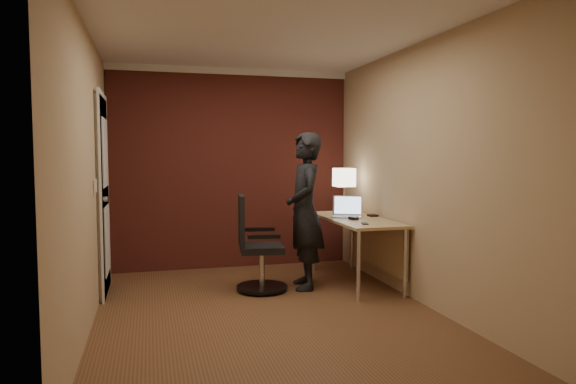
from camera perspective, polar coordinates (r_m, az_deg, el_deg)
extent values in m
plane|color=brown|center=(4.80, -2.37, -13.16)|extent=(4.00, 4.00, 0.00)
plane|color=white|center=(4.71, -2.47, 17.31)|extent=(4.00, 4.00, 0.00)
plane|color=tan|center=(6.55, -6.29, 2.59)|extent=(3.00, 0.00, 3.00)
plane|color=tan|center=(2.68, 7.08, 0.23)|extent=(3.00, 0.00, 3.00)
plane|color=tan|center=(4.50, -21.40, 1.58)|extent=(0.00, 4.00, 4.00)
plane|color=tan|center=(5.13, 14.15, 2.04)|extent=(0.00, 4.00, 4.00)
cube|color=maroon|center=(6.52, -6.25, 2.58)|extent=(2.98, 0.06, 2.50)
cube|color=silver|center=(6.59, -6.33, 13.16)|extent=(3.00, 0.08, 0.08)
cube|color=silver|center=(4.61, -21.31, 16.80)|extent=(0.08, 4.00, 0.08)
cube|color=silver|center=(5.21, 14.01, 15.46)|extent=(0.08, 4.00, 0.08)
cube|color=silver|center=(5.61, -19.87, -0.47)|extent=(0.05, 0.82, 2.02)
cube|color=silver|center=(5.61, -19.72, -0.47)|extent=(0.02, 0.92, 2.12)
cylinder|color=silver|center=(5.27, -19.67, -0.75)|extent=(0.05, 0.05, 0.05)
cube|color=silver|center=(4.95, -20.64, 0.66)|extent=(0.02, 0.08, 0.12)
cube|color=tan|center=(5.73, 7.47, -3.03)|extent=(0.60, 1.50, 0.03)
cube|color=tan|center=(5.88, 9.98, -5.67)|extent=(0.02, 1.38, 0.54)
cylinder|color=silver|center=(5.06, 7.83, -8.18)|extent=(0.04, 0.04, 0.70)
cylinder|color=silver|center=(6.33, 2.92, -5.64)|extent=(0.04, 0.04, 0.70)
cylinder|color=silver|center=(5.28, 12.88, -7.74)|extent=(0.04, 0.04, 0.70)
cylinder|color=silver|center=(6.50, 7.13, -5.40)|extent=(0.04, 0.04, 0.70)
cube|color=silver|center=(6.24, 6.22, -2.21)|extent=(0.11, 0.11, 0.01)
cylinder|color=silver|center=(6.23, 6.23, -0.77)|extent=(0.01, 0.01, 0.30)
cube|color=white|center=(6.21, 6.25, 1.62)|extent=(0.22, 0.22, 0.22)
cube|color=silver|center=(5.79, 6.53, -2.72)|extent=(0.40, 0.35, 0.01)
cube|color=silver|center=(5.89, 6.62, -1.45)|extent=(0.32, 0.19, 0.22)
cube|color=#B2CCF2|center=(5.88, 6.65, -1.46)|extent=(0.29, 0.17, 0.19)
cube|color=gray|center=(5.77, 6.57, -2.65)|extent=(0.31, 0.24, 0.00)
cube|color=black|center=(5.57, 7.29, -2.91)|extent=(0.09, 0.11, 0.03)
cube|color=black|center=(5.24, 8.53, -3.49)|extent=(0.09, 0.13, 0.01)
cube|color=black|center=(5.89, 9.38, -2.59)|extent=(0.10, 0.12, 0.02)
cylinder|color=black|center=(5.49, -2.91, -10.50)|extent=(0.54, 0.54, 0.03)
cylinder|color=silver|center=(5.45, -2.92, -8.45)|extent=(0.06, 0.06, 0.40)
cube|color=black|center=(5.40, -2.92, -6.26)|extent=(0.49, 0.49, 0.07)
cube|color=black|center=(5.34, -5.19, -3.17)|extent=(0.10, 0.41, 0.53)
cube|color=black|center=(5.62, -3.16, -4.17)|extent=(0.33, 0.09, 0.04)
cube|color=black|center=(5.13, -2.68, -4.98)|extent=(0.33, 0.09, 0.04)
imported|color=black|center=(5.47, 1.88, -2.10)|extent=(0.47, 0.65, 1.66)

